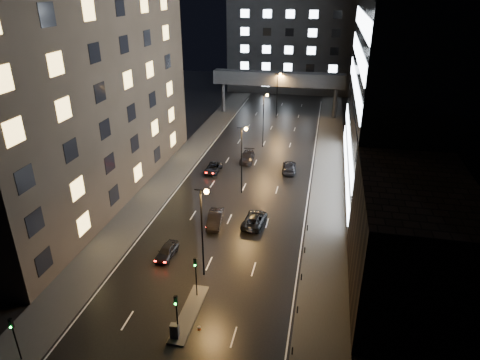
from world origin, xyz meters
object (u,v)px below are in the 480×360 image
at_px(car_toward_a, 255,219).
at_px(car_away_a, 167,251).
at_px(car_away_b, 215,219).
at_px(utility_cabinet, 175,331).
at_px(car_away_d, 247,157).
at_px(car_away_c, 213,168).
at_px(car_toward_b, 289,167).

bearing_deg(car_toward_a, car_away_a, 51.91).
relative_size(car_away_a, car_away_b, 0.82).
bearing_deg(car_away_b, utility_cabinet, -92.44).
relative_size(car_away_b, car_away_d, 0.92).
xyz_separation_m(car_away_c, car_away_d, (4.64, 5.71, 0.12)).
bearing_deg(car_toward_b, car_away_c, 9.55).
distance_m(car_away_a, car_toward_b, 29.21).
height_order(car_away_d, utility_cabinet, car_away_d).
bearing_deg(car_toward_a, car_away_c, -52.51).
distance_m(car_away_c, utility_cabinet, 36.22).
relative_size(car_toward_a, car_toward_b, 0.99).
distance_m(car_away_b, car_away_d, 21.91).
distance_m(car_away_c, car_away_d, 7.35).
bearing_deg(car_toward_a, car_away_b, 16.95).
relative_size(car_away_b, car_away_c, 1.03).
relative_size(car_away_a, utility_cabinet, 2.93).
height_order(car_away_a, car_toward_a, car_toward_a).
bearing_deg(car_away_d, car_toward_a, -79.20).
relative_size(car_away_b, utility_cabinet, 3.56).
relative_size(car_away_a, car_away_d, 0.76).
bearing_deg(car_away_c, car_away_d, 52.52).
bearing_deg(car_toward_b, car_away_a, 64.04).
xyz_separation_m(car_away_a, utility_cabinet, (5.04, -11.52, 0.15)).
bearing_deg(utility_cabinet, car_away_b, 90.30).
distance_m(car_away_a, car_away_d, 30.08).
bearing_deg(car_away_d, utility_cabinet, -90.43).
relative_size(car_away_b, car_toward_a, 0.92).
height_order(car_away_c, utility_cabinet, utility_cabinet).
distance_m(car_away_d, utility_cabinet, 41.42).
bearing_deg(car_away_b, car_toward_a, 4.83).
height_order(car_away_a, car_away_c, car_away_a).
xyz_separation_m(car_away_a, car_away_d, (3.52, 29.87, 0.09)).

